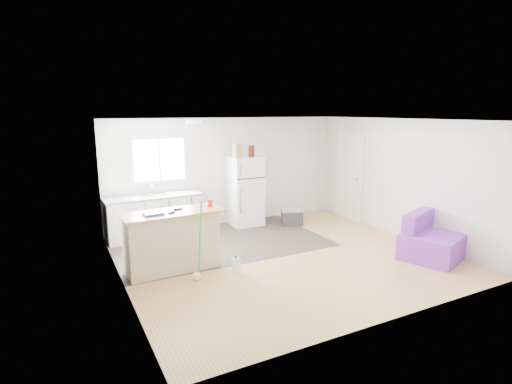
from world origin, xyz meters
TOP-DOWN VIEW (x-y plane):
  - room at (0.00, 0.00)m, footprint 5.51×5.01m
  - vinyl_zone at (-0.73, 1.25)m, footprint 4.05×2.50m
  - window at (-1.55, 2.49)m, footprint 1.18×0.06m
  - interior_door at (2.72, 1.55)m, footprint 0.11×0.92m
  - ceiling_fixture at (-1.20, 1.20)m, footprint 0.30×0.30m
  - kitchen_cabinets at (-1.77, 2.20)m, footprint 1.97×0.67m
  - peninsula at (-1.93, 0.30)m, footprint 1.62×0.68m
  - refrigerator at (0.28, 2.16)m, footprint 0.70×0.66m
  - cooler at (1.21, 1.66)m, footprint 0.58×0.50m
  - purple_seat at (2.23, -1.23)m, footprint 1.19×1.18m
  - cleaner_jug at (-1.06, -0.24)m, footprint 0.14×0.11m
  - mop at (-1.69, -0.22)m, footprint 0.22×0.35m
  - red_cup at (-1.26, 0.33)m, footprint 0.09×0.09m
  - blue_tray at (-2.22, 0.25)m, footprint 0.32×0.25m
  - tool_a at (-1.80, 0.37)m, footprint 0.15×0.08m
  - tool_b at (-1.95, 0.21)m, footprint 0.11×0.06m
  - cardboard_box at (0.05, 2.08)m, footprint 0.22×0.17m
  - bottle_left at (0.37, 2.11)m, footprint 0.09×0.09m
  - bottle_right at (0.47, 2.17)m, footprint 0.09×0.09m

SIDE VIEW (x-z plane):
  - vinyl_zone at x=-0.73m, z-range 0.00..0.00m
  - cleaner_jug at x=-1.06m, z-range -0.02..0.26m
  - cooler at x=1.21m, z-range 0.00..0.38m
  - mop at x=-1.69m, z-range -0.40..0.86m
  - purple_seat at x=2.23m, z-range -0.11..0.67m
  - kitchen_cabinets at x=-1.77m, z-range -0.13..1.01m
  - peninsula at x=-1.93m, z-range 0.01..0.99m
  - refrigerator at x=0.28m, z-range 0.00..1.55m
  - tool_b at x=-1.95m, z-range 0.98..1.01m
  - tool_a at x=-1.80m, z-range 0.98..1.01m
  - blue_tray at x=-2.22m, z-range 0.98..1.02m
  - interior_door at x=2.72m, z-range -0.03..2.07m
  - red_cup at x=-1.26m, z-range 0.98..1.10m
  - room at x=0.00m, z-range -0.01..2.41m
  - window at x=-1.55m, z-range 1.06..2.04m
  - bottle_left at x=0.37m, z-range 1.55..1.80m
  - bottle_right at x=0.47m, z-range 1.55..1.80m
  - cardboard_box at x=0.05m, z-range 1.55..1.85m
  - ceiling_fixture at x=-1.20m, z-range 2.32..2.40m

